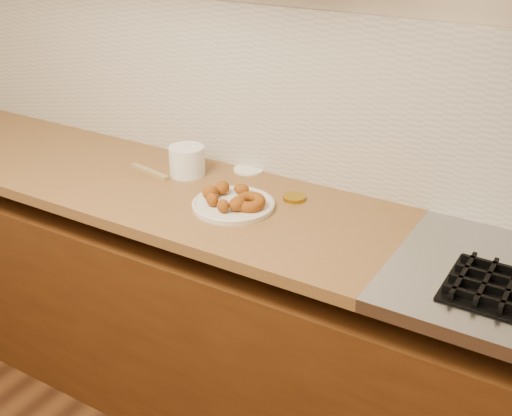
% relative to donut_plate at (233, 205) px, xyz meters
% --- Properties ---
extents(wall_back, '(4.00, 0.02, 2.70)m').
position_rel_donut_plate_xyz_m(wall_back, '(0.06, 0.33, 0.44)').
color(wall_back, '#BBA990').
rests_on(wall_back, ground).
extents(base_cabinet, '(3.60, 0.60, 0.77)m').
position_rel_donut_plate_xyz_m(base_cabinet, '(0.06, 0.02, -0.52)').
color(base_cabinet, '#4E290E').
rests_on(base_cabinet, floor).
extents(butcher_block, '(2.30, 0.62, 0.04)m').
position_rel_donut_plate_xyz_m(butcher_block, '(-0.59, 0.02, -0.03)').
color(butcher_block, olive).
rests_on(butcher_block, base_cabinet).
extents(backsplash, '(3.60, 0.02, 0.60)m').
position_rel_donut_plate_xyz_m(backsplash, '(0.06, 0.32, 0.29)').
color(backsplash, beige).
rests_on(backsplash, wall_back).
extents(donut_plate, '(0.27, 0.27, 0.02)m').
position_rel_donut_plate_xyz_m(donut_plate, '(0.00, 0.00, 0.00)').
color(donut_plate, silver).
rests_on(donut_plate, butcher_block).
extents(ring_donut, '(0.12, 0.13, 0.05)m').
position_rel_donut_plate_xyz_m(ring_donut, '(0.06, 0.00, 0.03)').
color(ring_donut, '#955610').
rests_on(ring_donut, donut_plate).
extents(fried_dough_chunks, '(0.18, 0.21, 0.05)m').
position_rel_donut_plate_xyz_m(fried_dough_chunks, '(-0.03, -0.01, 0.03)').
color(fried_dough_chunks, '#955610').
rests_on(fried_dough_chunks, donut_plate).
extents(plastic_tub, '(0.16, 0.16, 0.11)m').
position_rel_donut_plate_xyz_m(plastic_tub, '(-0.29, 0.14, 0.05)').
color(plastic_tub, white).
rests_on(plastic_tub, butcher_block).
extents(tub_lid, '(0.14, 0.14, 0.01)m').
position_rel_donut_plate_xyz_m(tub_lid, '(-0.12, 0.29, -0.00)').
color(tub_lid, white).
rests_on(tub_lid, butcher_block).
extents(brass_jar_lid, '(0.10, 0.10, 0.01)m').
position_rel_donut_plate_xyz_m(brass_jar_lid, '(0.15, 0.15, -0.00)').
color(brass_jar_lid, '#A27F16').
rests_on(brass_jar_lid, butcher_block).
extents(wooden_utensil, '(0.19, 0.06, 0.01)m').
position_rel_donut_plate_xyz_m(wooden_utensil, '(-0.42, 0.08, -0.00)').
color(wooden_utensil, '#967F4E').
rests_on(wooden_utensil, butcher_block).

